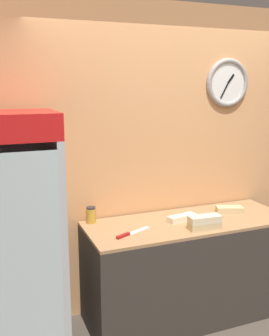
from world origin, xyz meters
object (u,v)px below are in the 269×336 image
(sandwich_flat_left, at_px, (182,218))
(sandwich_stack_bottom, at_px, (204,226))
(chefs_knife, at_px, (129,234))
(sandwich_flat_right, at_px, (229,209))
(condiment_jar, at_px, (91,215))
(beverage_cooler, at_px, (7,227))
(sandwich_stack_middle, at_px, (205,219))

(sandwich_flat_left, bearing_deg, sandwich_stack_bottom, -72.11)
(sandwich_stack_bottom, height_order, chefs_knife, sandwich_stack_bottom)
(sandwich_flat_right, height_order, condiment_jar, condiment_jar)
(sandwich_stack_bottom, height_order, sandwich_flat_right, sandwich_stack_bottom)
(sandwich_stack_bottom, distance_m, chefs_knife, 0.62)
(beverage_cooler, bearing_deg, sandwich_flat_right, -0.10)
(sandwich_stack_bottom, distance_m, condiment_jar, 0.94)
(chefs_knife, distance_m, condiment_jar, 0.42)
(sandwich_stack_middle, bearing_deg, beverage_cooler, 169.17)
(sandwich_stack_middle, distance_m, chefs_knife, 0.62)
(beverage_cooler, bearing_deg, chefs_knife, -11.14)
(sandwich_flat_left, distance_m, condiment_jar, 0.77)
(sandwich_flat_right, relative_size, chefs_knife, 0.77)
(condiment_jar, bearing_deg, sandwich_flat_left, -18.40)
(beverage_cooler, distance_m, sandwich_flat_left, 1.41)
(beverage_cooler, relative_size, sandwich_flat_right, 7.18)
(sandwich_flat_left, distance_m, sandwich_flat_right, 0.51)
(chefs_knife, bearing_deg, beverage_cooler, 168.86)
(sandwich_flat_left, bearing_deg, sandwich_flat_right, 4.77)
(sandwich_stack_bottom, distance_m, sandwich_flat_right, 0.52)
(beverage_cooler, relative_size, sandwich_flat_left, 6.85)
(beverage_cooler, xyz_separation_m, chefs_knife, (0.88, -0.17, -0.11))
(sandwich_flat_right, bearing_deg, chefs_knife, -170.76)
(sandwich_stack_bottom, bearing_deg, condiment_jar, 149.16)
(sandwich_stack_bottom, xyz_separation_m, sandwich_stack_middle, (0.00, 0.00, 0.06))
(beverage_cooler, distance_m, sandwich_stack_middle, 1.51)
(chefs_knife, bearing_deg, sandwich_stack_middle, -10.38)
(beverage_cooler, relative_size, condiment_jar, 13.47)
(beverage_cooler, height_order, sandwich_flat_right, beverage_cooler)
(beverage_cooler, xyz_separation_m, sandwich_stack_middle, (1.48, -0.28, -0.04))
(sandwich_stack_bottom, bearing_deg, sandwich_stack_middle, 0.00)
(beverage_cooler, xyz_separation_m, sandwich_flat_left, (1.41, -0.05, -0.10))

